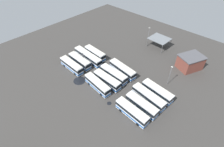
{
  "coord_description": "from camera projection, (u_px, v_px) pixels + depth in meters",
  "views": [
    {
      "loc": [
        30.92,
        -32.36,
        42.09
      ],
      "look_at": [
        -1.12,
        1.96,
        1.52
      ],
      "focal_mm": 28.21,
      "sensor_mm": 36.0,
      "label": 1
    }
  ],
  "objects": [
    {
      "name": "bus_row1_slot1",
      "position": [
        107.0,
        80.0,
        58.98
      ],
      "size": [
        10.7,
        2.7,
        3.48
      ],
      "color": "silver",
      "rests_on": "ground_plane"
    },
    {
      "name": "maintenance_shelter",
      "position": [
        160.0,
        39.0,
        75.53
      ],
      "size": [
        8.39,
        7.55,
        4.19
      ],
      "color": "slate",
      "rests_on": "ground_plane"
    },
    {
      "name": "puddle_centre_drain",
      "position": [
        109.0,
        103.0,
        53.79
      ],
      "size": [
        1.41,
        1.41,
        0.01
      ],
      "primitive_type": "cylinder",
      "color": "black",
      "rests_on": "ground_plane"
    },
    {
      "name": "puddle_back_corner",
      "position": [
        80.0,
        81.0,
        61.45
      ],
      "size": [
        4.31,
        4.31,
        0.01
      ],
      "primitive_type": "cylinder",
      "color": "black",
      "rests_on": "ground_plane"
    },
    {
      "name": "ground_plane",
      "position": [
        111.0,
        81.0,
        61.38
      ],
      "size": [
        107.35,
        107.35,
        0.0
      ],
      "primitive_type": "plane",
      "color": "#383533"
    },
    {
      "name": "bus_row2_slot3",
      "position": [
        157.0,
        92.0,
        54.99
      ],
      "size": [
        10.7,
        3.47,
        3.48
      ],
      "color": "silver",
      "rests_on": "ground_plane"
    },
    {
      "name": "bus_row1_slot3",
      "position": [
        122.0,
        69.0,
        63.27
      ],
      "size": [
        11.48,
        3.71,
        3.48
      ],
      "color": "silver",
      "rests_on": "ground_plane"
    },
    {
      "name": "bus_row1_slot0",
      "position": [
        97.0,
        85.0,
        57.39
      ],
      "size": [
        10.87,
        3.52,
        3.48
      ],
      "color": "silver",
      "rests_on": "ground_plane"
    },
    {
      "name": "bus_row1_slot2",
      "position": [
        114.0,
        74.0,
        61.23
      ],
      "size": [
        10.96,
        2.88,
        3.48
      ],
      "color": "silver",
      "rests_on": "ground_plane"
    },
    {
      "name": "bus_row2_slot0",
      "position": [
        132.0,
        112.0,
        49.13
      ],
      "size": [
        10.59,
        3.08,
        3.48
      ],
      "color": "silver",
      "rests_on": "ground_plane"
    },
    {
      "name": "bus_row0_slot2",
      "position": [
        88.0,
        56.0,
        69.33
      ],
      "size": [
        14.28,
        3.24,
        3.48
      ],
      "color": "silver",
      "rests_on": "ground_plane"
    },
    {
      "name": "lamp_post_mid_lot",
      "position": [
        170.0,
        75.0,
        57.4
      ],
      "size": [
        0.56,
        0.28,
        7.65
      ],
      "color": "slate",
      "rests_on": "ground_plane"
    },
    {
      "name": "bus_row0_slot1",
      "position": [
        80.0,
        61.0,
        67.08
      ],
      "size": [
        10.81,
        2.93,
        3.48
      ],
      "color": "silver",
      "rests_on": "ground_plane"
    },
    {
      "name": "lamp_post_by_building",
      "position": [
        148.0,
        36.0,
        75.89
      ],
      "size": [
        0.56,
        0.28,
        8.63
      ],
      "color": "slate",
      "rests_on": "ground_plane"
    },
    {
      "name": "bus_row0_slot3",
      "position": [
        95.0,
        53.0,
        71.03
      ],
      "size": [
        10.47,
        3.1,
        3.48
      ],
      "color": "silver",
      "rests_on": "ground_plane"
    },
    {
      "name": "bus_row2_slot1",
      "position": [
        142.0,
        105.0,
        50.95
      ],
      "size": [
        10.43,
        3.11,
        3.48
      ],
      "color": "silver",
      "rests_on": "ground_plane"
    },
    {
      "name": "puddle_near_shelter",
      "position": [
        169.0,
        96.0,
        55.92
      ],
      "size": [
        1.98,
        1.98,
        0.01
      ],
      "primitive_type": "cylinder",
      "color": "black",
      "rests_on": "ground_plane"
    },
    {
      "name": "depot_building",
      "position": [
        190.0,
        62.0,
        65.13
      ],
      "size": [
        9.47,
        10.5,
        5.38
      ],
      "color": "brown",
      "rests_on": "ground_plane"
    },
    {
      "name": "bus_row0_slot0",
      "position": [
        72.0,
        66.0,
        64.98
      ],
      "size": [
        11.02,
        2.83,
        3.48
      ],
      "color": "silver",
      "rests_on": "ground_plane"
    },
    {
      "name": "bus_row2_slot2",
      "position": [
        149.0,
        97.0,
        53.27
      ],
      "size": [
        11.48,
        3.7,
        3.48
      ],
      "color": "silver",
      "rests_on": "ground_plane"
    }
  ]
}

